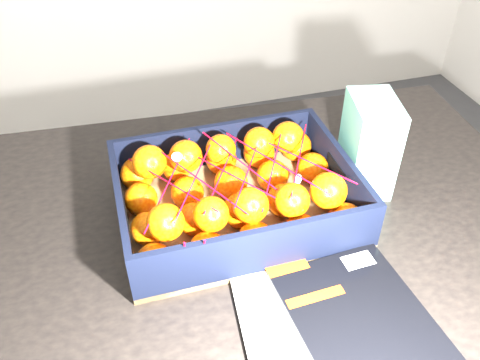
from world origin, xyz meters
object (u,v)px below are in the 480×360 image
object	(u,v)px
produce_crate	(236,202)
table	(256,245)
retail_carton	(369,144)
magazine_stack	(332,332)

from	to	relation	value
produce_crate	table	bearing A→B (deg)	-7.27
table	retail_carton	xyz separation A→B (m)	(0.24, 0.02, 0.20)
table	retail_carton	distance (m)	0.32
table	magazine_stack	size ratio (longest dim) A/B	3.70
magazine_stack	produce_crate	world-z (taller)	produce_crate
produce_crate	retail_carton	size ratio (longest dim) A/B	2.26
magazine_stack	produce_crate	bearing A→B (deg)	102.28
table	produce_crate	xyz separation A→B (m)	(-0.04, 0.01, 0.13)
magazine_stack	retail_carton	size ratio (longest dim) A/B	1.71
produce_crate	retail_carton	bearing A→B (deg)	3.75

